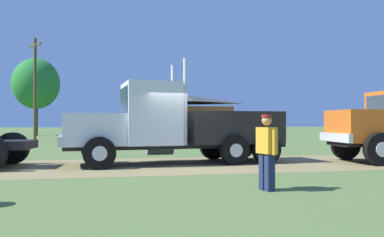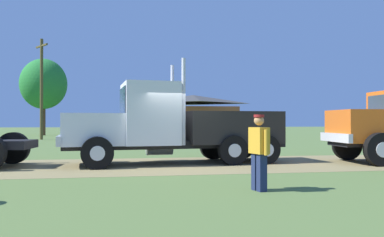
{
  "view_description": "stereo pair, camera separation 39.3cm",
  "coord_description": "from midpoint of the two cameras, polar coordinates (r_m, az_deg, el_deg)",
  "views": [
    {
      "loc": [
        -2.41,
        -13.87,
        1.53
      ],
      "look_at": [
        0.72,
        1.94,
        1.66
      ],
      "focal_mm": 37.26,
      "sensor_mm": 36.0,
      "label": 1
    },
    {
      "loc": [
        -2.03,
        -13.94,
        1.53
      ],
      "look_at": [
        0.72,
        1.94,
        1.66
      ],
      "focal_mm": 37.26,
      "sensor_mm": 36.0,
      "label": 2
    }
  ],
  "objects": [
    {
      "name": "visitor_walking_mid",
      "position": [
        8.98,
        9.42,
        -4.29
      ],
      "size": [
        0.36,
        0.66,
        1.69
      ],
      "color": "gold",
      "rests_on": "ground_plane"
    },
    {
      "name": "tree_mid",
      "position": [
        47.64,
        -21.65,
        4.65
      ],
      "size": [
        5.11,
        5.11,
        8.57
      ],
      "color": "#513823",
      "rests_on": "ground_plane"
    },
    {
      "name": "dirt_track",
      "position": [
        14.16,
        -2.12,
        -6.64
      ],
      "size": [
        120.0,
        5.51,
        0.01
      ],
      "primitive_type": "cube",
      "color": "olive",
      "rests_on": "ground_plane"
    },
    {
      "name": "ground_plane",
      "position": [
        14.16,
        -2.12,
        -6.65
      ],
      "size": [
        200.0,
        200.0,
        0.0
      ],
      "primitive_type": "plane",
      "color": "#556E36"
    },
    {
      "name": "utility_pole_near",
      "position": [
        36.46,
        -21.84,
        4.36
      ],
      "size": [
        1.33,
        1.91,
        8.63
      ],
      "color": "#4E4524",
      "rests_on": "ground_plane"
    },
    {
      "name": "truck_foreground_white",
      "position": [
        14.59,
        -3.18,
        -1.22
      ],
      "size": [
        8.31,
        3.21,
        3.73
      ],
      "color": "black",
      "rests_on": "ground_plane"
    },
    {
      "name": "shed_building",
      "position": [
        42.23,
        -0.96,
        0.31
      ],
      "size": [
        9.09,
        6.73,
        4.35
      ],
      "color": "brown",
      "rests_on": "ground_plane"
    }
  ]
}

